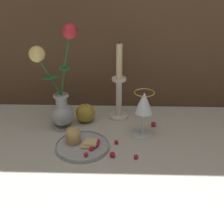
# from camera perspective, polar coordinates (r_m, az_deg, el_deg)

# --- Properties ---
(ground_plane) EXTENTS (2.40, 2.40, 0.00)m
(ground_plane) POSITION_cam_1_polar(r_m,az_deg,el_deg) (1.17, -1.89, -4.38)
(ground_plane) COLOR #B7B2A3
(ground_plane) RESTS_ON ground
(vase) EXTENTS (0.18, 0.09, 0.40)m
(vase) POSITION_cam_1_polar(r_m,az_deg,el_deg) (1.18, -9.60, 3.16)
(vase) COLOR #A3A3A8
(vase) RESTS_ON ground_plane
(plate_with_pastries) EXTENTS (0.19, 0.19, 0.07)m
(plate_with_pastries) POSITION_cam_1_polar(r_m,az_deg,el_deg) (1.10, -5.83, -5.61)
(plate_with_pastries) COLOR #A3A3A8
(plate_with_pastries) RESTS_ON ground_plane
(wine_glass) EXTENTS (0.07, 0.07, 0.17)m
(wine_glass) POSITION_cam_1_polar(r_m,az_deg,el_deg) (1.12, 5.84, 1.35)
(wine_glass) COLOR silver
(wine_glass) RESTS_ON ground_plane
(candlestick) EXTENTS (0.08, 0.08, 0.32)m
(candlestick) POSITION_cam_1_polar(r_m,az_deg,el_deg) (1.24, 1.28, 4.12)
(candlestick) COLOR silver
(candlestick) RESTS_ON ground_plane
(apple_beside_vase) EXTENTS (0.08, 0.08, 0.09)m
(apple_beside_vase) POSITION_cam_1_polar(r_m,az_deg,el_deg) (1.25, -4.90, -0.19)
(apple_beside_vase) COLOR #B2932D
(apple_beside_vase) RESTS_ON ground_plane
(berry_near_plate) EXTENTS (0.01, 0.01, 0.01)m
(berry_near_plate) POSITION_cam_1_polar(r_m,az_deg,el_deg) (1.12, 0.78, -5.52)
(berry_near_plate) COLOR #AD192D
(berry_near_plate) RESTS_ON ground_plane
(berry_front_center) EXTENTS (0.02, 0.02, 0.02)m
(berry_front_center) POSITION_cam_1_polar(r_m,az_deg,el_deg) (1.23, 7.60, -2.18)
(berry_front_center) COLOR #AD192D
(berry_front_center) RESTS_ON ground_plane
(berry_by_glass_stem) EXTENTS (0.02, 0.02, 0.02)m
(berry_by_glass_stem) POSITION_cam_1_polar(r_m,az_deg,el_deg) (1.05, 0.07, -7.78)
(berry_by_glass_stem) COLOR #AD192D
(berry_by_glass_stem) RESTS_ON ground_plane
(berry_under_candlestick) EXTENTS (0.02, 0.02, 0.02)m
(berry_under_candlestick) POSITION_cam_1_polar(r_m,az_deg,el_deg) (1.05, 4.41, -8.13)
(berry_under_candlestick) COLOR #AD192D
(berry_under_candlestick) RESTS_ON ground_plane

